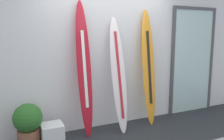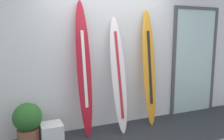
# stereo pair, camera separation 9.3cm
# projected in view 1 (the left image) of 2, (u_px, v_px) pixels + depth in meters

# --- Properties ---
(wall_back) EXTENTS (7.20, 0.20, 2.80)m
(wall_back) POSITION_uv_depth(u_px,v_px,m) (106.00, 50.00, 4.20)
(wall_back) COLOR silver
(wall_back) RESTS_ON ground
(surfboard_crimson) EXTENTS (0.26, 0.39, 2.24)m
(surfboard_crimson) POSITION_uv_depth(u_px,v_px,m) (84.00, 69.00, 3.73)
(surfboard_crimson) COLOR #B21423
(surfboard_crimson) RESTS_ON ground
(surfboard_ivory) EXTENTS (0.27, 0.50, 1.98)m
(surfboard_ivory) POSITION_uv_depth(u_px,v_px,m) (119.00, 75.00, 3.95)
(surfboard_ivory) COLOR silver
(surfboard_ivory) RESTS_ON ground
(surfboard_sunset) EXTENTS (0.27, 0.37, 2.14)m
(surfboard_sunset) POSITION_uv_depth(u_px,v_px,m) (149.00, 67.00, 4.26)
(surfboard_sunset) COLOR orange
(surfboard_sunset) RESTS_ON ground
(display_block_left) EXTENTS (0.33, 0.33, 0.32)m
(display_block_left) POSITION_uv_depth(u_px,v_px,m) (52.00, 134.00, 3.50)
(display_block_left) COLOR silver
(display_block_left) RESTS_ON ground
(glass_door) EXTENTS (1.14, 0.06, 2.24)m
(glass_door) POSITION_uv_depth(u_px,v_px,m) (192.00, 59.00, 4.94)
(glass_door) COLOR silver
(glass_door) RESTS_ON ground
(potted_plant) EXTENTS (0.43, 0.43, 0.67)m
(potted_plant) POSITION_uv_depth(u_px,v_px,m) (28.00, 123.00, 3.39)
(potted_plant) COLOR brown
(potted_plant) RESTS_ON ground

